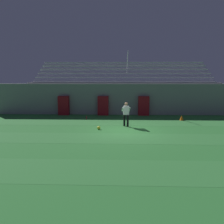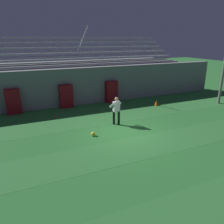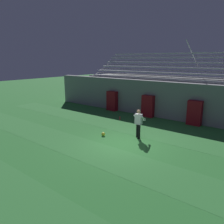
{
  "view_description": "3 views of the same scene",
  "coord_description": "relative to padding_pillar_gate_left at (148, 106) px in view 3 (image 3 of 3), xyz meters",
  "views": [
    {
      "loc": [
        -0.35,
        -13.4,
        3.3
      ],
      "look_at": [
        -0.82,
        0.52,
        1.13
      ],
      "focal_mm": 35.0,
      "sensor_mm": 36.0,
      "label": 1
    },
    {
      "loc": [
        -5.01,
        -9.57,
        4.81
      ],
      "look_at": [
        -0.25,
        1.19,
        0.88
      ],
      "focal_mm": 35.0,
      "sensor_mm": 36.0,
      "label": 2
    },
    {
      "loc": [
        6.29,
        -8.94,
        4.43
      ],
      "look_at": [
        -1.39,
        0.85,
        1.42
      ],
      "focal_mm": 35.0,
      "sensor_mm": 36.0,
      "label": 3
    }
  ],
  "objects": [
    {
      "name": "padding_pillar_far_left",
      "position": [
        -3.56,
        0.0,
        0.0
      ],
      "size": [
        0.96,
        0.44,
        1.7
      ],
      "primitive_type": "cube",
      "color": "maroon",
      "rests_on": "ground"
    },
    {
      "name": "padding_pillar_gate_left",
      "position": [
        0.0,
        0.0,
        0.0
      ],
      "size": [
        0.96,
        0.44,
        1.7
      ],
      "primitive_type": "cube",
      "color": "maroon",
      "rests_on": "ground"
    },
    {
      "name": "turf_stripe_near",
      "position": [
        1.81,
        -11.95,
        -0.85
      ],
      "size": [
        28.0,
        2.16,
        0.01
      ],
      "primitive_type": "cube",
      "color": "#337A38",
      "rests_on": "ground"
    },
    {
      "name": "turf_stripe_mid",
      "position": [
        1.81,
        -7.63,
        -0.85
      ],
      "size": [
        28.0,
        2.16,
        0.01
      ],
      "primitive_type": "cube",
      "color": "#337A38",
      "rests_on": "ground"
    },
    {
      "name": "back_wall",
      "position": [
        1.81,
        0.55,
        0.55
      ],
      "size": [
        24.0,
        0.6,
        2.8
      ],
      "primitive_type": "cube",
      "color": "gray",
      "rests_on": "ground"
    },
    {
      "name": "goalkeeper",
      "position": [
        1.92,
        -4.55,
        0.1
      ],
      "size": [
        0.6,
        0.58,
        1.67
      ],
      "color": "black",
      "rests_on": "ground"
    },
    {
      "name": "bleacher_stand",
      "position": [
        1.81,
        3.24,
        0.66
      ],
      "size": [
        18.0,
        4.75,
        5.83
      ],
      "color": "gray",
      "rests_on": "ground"
    },
    {
      "name": "ground_plane",
      "position": [
        1.81,
        -5.95,
        -0.85
      ],
      "size": [
        80.0,
        80.0,
        0.0
      ],
      "primitive_type": "plane",
      "color": "#2D7533"
    },
    {
      "name": "turf_stripe_far",
      "position": [
        1.81,
        -3.31,
        -0.85
      ],
      "size": [
        28.0,
        2.16,
        0.01
      ],
      "primitive_type": "cube",
      "color": "#337A38",
      "rests_on": "ground"
    },
    {
      "name": "soccer_ball",
      "position": [
        0.12,
        -5.56,
        -0.74
      ],
      "size": [
        0.22,
        0.22,
        0.22
      ],
      "primitive_type": "sphere",
      "color": "yellow",
      "rests_on": "ground"
    },
    {
      "name": "padding_pillar_gate_right",
      "position": [
        3.61,
        0.0,
        0.0
      ],
      "size": [
        0.96,
        0.44,
        1.7
      ],
      "primitive_type": "cube",
      "color": "maroon",
      "rests_on": "ground"
    },
    {
      "name": "water_bottle",
      "position": [
        -1.21,
        -2.07,
        -0.73
      ],
      "size": [
        0.07,
        0.07,
        0.24
      ],
      "primitive_type": "cylinder",
      "color": "red",
      "rests_on": "ground"
    }
  ]
}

